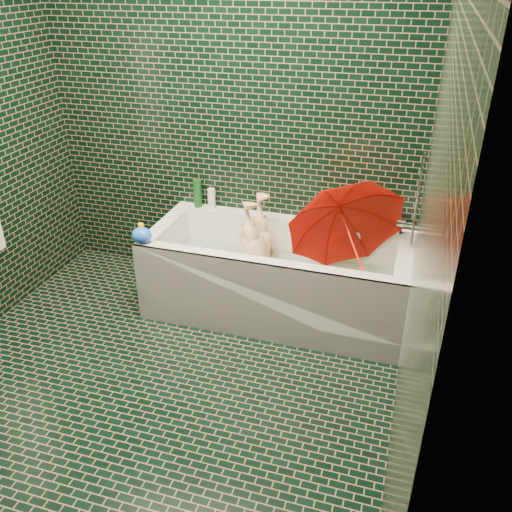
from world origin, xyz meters
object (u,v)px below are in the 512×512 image
(child, at_px, (259,264))
(bath_toy, at_px, (142,235))
(umbrella, at_px, (351,240))
(bathtub, at_px, (276,284))
(rubber_duck, at_px, (384,224))

(child, xyz_separation_m, bath_toy, (-0.66, -0.37, 0.30))
(child, relative_size, umbrella, 1.30)
(bathtub, distance_m, bath_toy, 0.94)
(bathtub, distance_m, child, 0.18)
(bathtub, bearing_deg, rubber_duck, 27.19)
(rubber_duck, bearing_deg, child, -148.91)
(rubber_duck, distance_m, bath_toy, 1.57)
(bath_toy, bearing_deg, bathtub, 29.90)
(umbrella, distance_m, bath_toy, 1.30)
(umbrella, relative_size, bath_toy, 4.94)
(bathtub, xyz_separation_m, bath_toy, (-0.80, -0.31, 0.40))
(child, height_order, rubber_duck, rubber_duck)
(bathtub, bearing_deg, bath_toy, -159.00)
(child, relative_size, rubber_duck, 7.49)
(umbrella, distance_m, rubber_duck, 0.39)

